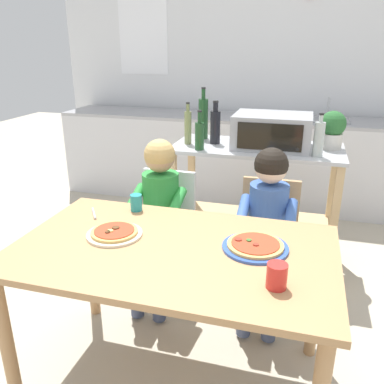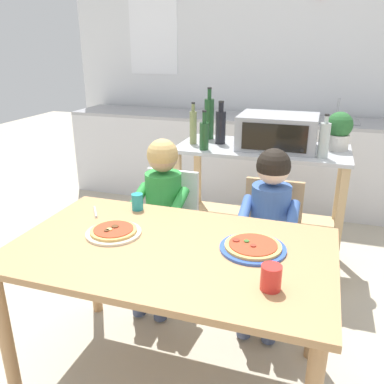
{
  "view_description": "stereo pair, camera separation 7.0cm",
  "coord_description": "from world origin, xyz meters",
  "px_view_note": "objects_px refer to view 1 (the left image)",
  "views": [
    {
      "loc": [
        0.51,
        -1.48,
        1.58
      ],
      "look_at": [
        0.0,
        0.3,
        0.89
      ],
      "focal_mm": 37.52,
      "sensor_mm": 36.0,
      "label": 1
    },
    {
      "loc": [
        0.58,
        -1.46,
        1.58
      ],
      "look_at": [
        0.0,
        0.3,
        0.89
      ],
      "focal_mm": 37.52,
      "sensor_mm": 36.0,
      "label": 2
    }
  ],
  "objects_px": {
    "kitchen_island_cart": "(255,186)",
    "bottle_dark_olive_oil": "(319,139)",
    "bottle_tall_green_wine": "(203,118)",
    "bottle_squat_spirits": "(215,126)",
    "pizza_plate_blue_rimmed": "(255,246)",
    "dining_chair_right": "(267,237)",
    "dining_table": "(174,266)",
    "pizza_plate_cream": "(114,233)",
    "serving_spoon": "(94,213)",
    "bottle_slim_sauce": "(199,135)",
    "drinking_cup_teal": "(136,203)",
    "drinking_cup_red": "(277,276)",
    "toaster_oven": "(272,131)",
    "potted_herb_plant": "(332,129)",
    "dining_chair_left": "(165,225)",
    "child_in_green_shirt": "(158,205)",
    "child_in_blue_striped_shirt": "(267,217)",
    "bottle_clear_vinegar": "(188,127)"
  },
  "relations": [
    {
      "from": "kitchen_island_cart",
      "to": "bottle_dark_olive_oil",
      "type": "xyz_separation_m",
      "value": [
        0.4,
        -0.16,
        0.41
      ]
    },
    {
      "from": "kitchen_island_cart",
      "to": "bottle_tall_green_wine",
      "type": "height_order",
      "value": "bottle_tall_green_wine"
    },
    {
      "from": "bottle_squat_spirits",
      "to": "pizza_plate_blue_rimmed",
      "type": "xyz_separation_m",
      "value": [
        0.46,
        -1.23,
        -0.27
      ]
    },
    {
      "from": "kitchen_island_cart",
      "to": "dining_chair_right",
      "type": "height_order",
      "value": "kitchen_island_cart"
    },
    {
      "from": "dining_table",
      "to": "pizza_plate_cream",
      "type": "height_order",
      "value": "pizza_plate_cream"
    },
    {
      "from": "serving_spoon",
      "to": "bottle_slim_sauce",
      "type": "bearing_deg",
      "value": 69.34
    },
    {
      "from": "bottle_dark_olive_oil",
      "to": "serving_spoon",
      "type": "relative_size",
      "value": 1.99
    },
    {
      "from": "pizza_plate_blue_rimmed",
      "to": "kitchen_island_cart",
      "type": "bearing_deg",
      "value": 97.23
    },
    {
      "from": "drinking_cup_teal",
      "to": "serving_spoon",
      "type": "distance_m",
      "value": 0.23
    },
    {
      "from": "pizza_plate_cream",
      "to": "drinking_cup_red",
      "type": "bearing_deg",
      "value": -16.36
    },
    {
      "from": "toaster_oven",
      "to": "dining_chair_right",
      "type": "height_order",
      "value": "toaster_oven"
    },
    {
      "from": "potted_herb_plant",
      "to": "drinking_cup_teal",
      "type": "height_order",
      "value": "potted_herb_plant"
    },
    {
      "from": "bottle_dark_olive_oil",
      "to": "serving_spoon",
      "type": "distance_m",
      "value": 1.46
    },
    {
      "from": "kitchen_island_cart",
      "to": "bottle_tall_green_wine",
      "type": "bearing_deg",
      "value": 161.79
    },
    {
      "from": "bottle_slim_sauce",
      "to": "drinking_cup_red",
      "type": "relative_size",
      "value": 2.8
    },
    {
      "from": "toaster_oven",
      "to": "drinking_cup_teal",
      "type": "distance_m",
      "value": 1.17
    },
    {
      "from": "pizza_plate_blue_rimmed",
      "to": "bottle_slim_sauce",
      "type": "bearing_deg",
      "value": 117.19
    },
    {
      "from": "bottle_slim_sauce",
      "to": "potted_herb_plant",
      "type": "relative_size",
      "value": 1.04
    },
    {
      "from": "toaster_oven",
      "to": "dining_table",
      "type": "height_order",
      "value": "toaster_oven"
    },
    {
      "from": "drinking_cup_red",
      "to": "serving_spoon",
      "type": "relative_size",
      "value": 0.68
    },
    {
      "from": "pizza_plate_blue_rimmed",
      "to": "dining_chair_left",
      "type": "bearing_deg",
      "value": 135.64
    },
    {
      "from": "child_in_green_shirt",
      "to": "bottle_slim_sauce",
      "type": "bearing_deg",
      "value": 76.87
    },
    {
      "from": "toaster_oven",
      "to": "serving_spoon",
      "type": "distance_m",
      "value": 1.37
    },
    {
      "from": "pizza_plate_blue_rimmed",
      "to": "drinking_cup_red",
      "type": "distance_m",
      "value": 0.3
    },
    {
      "from": "bottle_squat_spirits",
      "to": "serving_spoon",
      "type": "bearing_deg",
      "value": -109.86
    },
    {
      "from": "kitchen_island_cart",
      "to": "serving_spoon",
      "type": "distance_m",
      "value": 1.3
    },
    {
      "from": "potted_herb_plant",
      "to": "child_in_blue_striped_shirt",
      "type": "xyz_separation_m",
      "value": [
        -0.34,
        -0.79,
        -0.36
      ]
    },
    {
      "from": "bottle_dark_olive_oil",
      "to": "drinking_cup_teal",
      "type": "height_order",
      "value": "bottle_dark_olive_oil"
    },
    {
      "from": "potted_herb_plant",
      "to": "child_in_green_shirt",
      "type": "height_order",
      "value": "potted_herb_plant"
    },
    {
      "from": "kitchen_island_cart",
      "to": "drinking_cup_teal",
      "type": "bearing_deg",
      "value": -117.89
    },
    {
      "from": "bottle_clear_vinegar",
      "to": "dining_chair_right",
      "type": "distance_m",
      "value": 0.99
    },
    {
      "from": "bottle_squat_spirits",
      "to": "dining_chair_right",
      "type": "bearing_deg",
      "value": -51.97
    },
    {
      "from": "bottle_clear_vinegar",
      "to": "child_in_blue_striped_shirt",
      "type": "xyz_separation_m",
      "value": [
        0.65,
        -0.65,
        -0.35
      ]
    },
    {
      "from": "bottle_dark_olive_oil",
      "to": "toaster_oven",
      "type": "bearing_deg",
      "value": 151.19
    },
    {
      "from": "dining_chair_right",
      "to": "child_in_blue_striped_shirt",
      "type": "distance_m",
      "value": 0.22
    },
    {
      "from": "bottle_squat_spirits",
      "to": "dining_table",
      "type": "bearing_deg",
      "value": -84.92
    },
    {
      "from": "dining_table",
      "to": "pizza_plate_blue_rimmed",
      "type": "height_order",
      "value": "pizza_plate_blue_rimmed"
    },
    {
      "from": "bottle_slim_sauce",
      "to": "bottle_tall_green_wine",
      "type": "distance_m",
      "value": 0.35
    },
    {
      "from": "drinking_cup_teal",
      "to": "bottle_squat_spirits",
      "type": "bearing_deg",
      "value": 78.36
    },
    {
      "from": "bottle_dark_olive_oil",
      "to": "pizza_plate_cream",
      "type": "relative_size",
      "value": 1.08
    },
    {
      "from": "potted_herb_plant",
      "to": "serving_spoon",
      "type": "height_order",
      "value": "potted_herb_plant"
    },
    {
      "from": "pizza_plate_blue_rimmed",
      "to": "serving_spoon",
      "type": "xyz_separation_m",
      "value": [
        -0.86,
        0.14,
        -0.01
      ]
    },
    {
      "from": "child_in_blue_striped_shirt",
      "to": "drinking_cup_red",
      "type": "xyz_separation_m",
      "value": [
        0.11,
        -0.79,
        0.12
      ]
    },
    {
      "from": "dining_table",
      "to": "pizza_plate_cream",
      "type": "bearing_deg",
      "value": 173.81
    },
    {
      "from": "child_in_green_shirt",
      "to": "bottle_squat_spirits",
      "type": "bearing_deg",
      "value": 75.91
    },
    {
      "from": "kitchen_island_cart",
      "to": "drinking_cup_red",
      "type": "distance_m",
      "value": 1.53
    },
    {
      "from": "child_in_green_shirt",
      "to": "drinking_cup_red",
      "type": "bearing_deg",
      "value": -45.99
    },
    {
      "from": "toaster_oven",
      "to": "dining_chair_left",
      "type": "distance_m",
      "value": 0.99
    },
    {
      "from": "dining_table",
      "to": "drinking_cup_teal",
      "type": "xyz_separation_m",
      "value": [
        -0.32,
        0.34,
        0.14
      ]
    },
    {
      "from": "kitchen_island_cart",
      "to": "child_in_green_shirt",
      "type": "height_order",
      "value": "child_in_green_shirt"
    }
  ]
}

